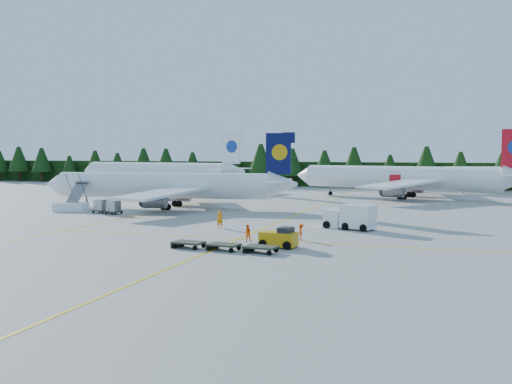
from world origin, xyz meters
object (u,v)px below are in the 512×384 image
(airliner_navy, at_px, (158,186))
(airstairs, at_px, (72,205))
(airliner_red, at_px, (395,178))
(baggage_tug, at_px, (279,238))
(service_truck, at_px, (349,217))

(airliner_navy, xyz_separation_m, airstairs, (-9.87, -7.57, -2.47))
(airliner_red, xyz_separation_m, baggage_tug, (-5.08, -59.39, -2.85))
(service_truck, bearing_deg, baggage_tug, -87.06)
(airliner_red, distance_m, airstairs, 57.09)
(airliner_red, xyz_separation_m, service_truck, (-1.11, -45.40, -2.33))
(airliner_navy, bearing_deg, service_truck, -32.50)
(airliner_red, height_order, service_truck, airliner_red)
(baggage_tug, bearing_deg, service_truck, 80.01)
(airliner_navy, distance_m, baggage_tug, 39.42)
(airstairs, height_order, service_truck, airstairs)
(airliner_red, bearing_deg, airliner_navy, -123.11)
(airstairs, bearing_deg, service_truck, -21.48)
(airliner_navy, relative_size, airstairs, 5.71)
(airliner_red, bearing_deg, service_truck, -78.32)
(airstairs, bearing_deg, airliner_navy, 25.60)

